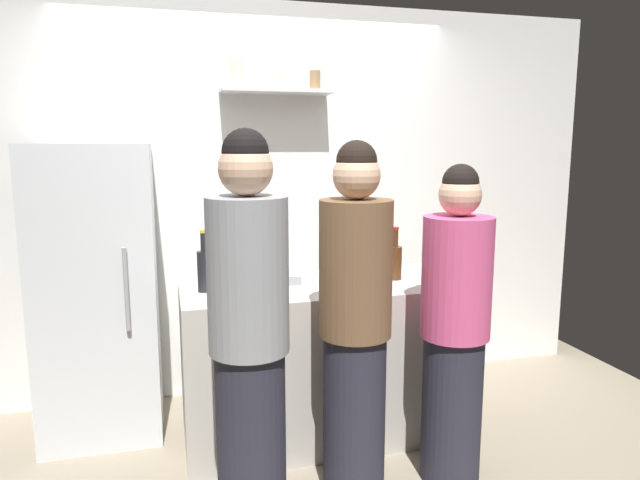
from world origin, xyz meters
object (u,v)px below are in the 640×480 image
utensil_holder (219,274)px  wine_bottle_green_glass (376,256)px  person_grey_hoodie (249,339)px  wine_bottle_pale_glass (252,274)px  person_brown_jacket (355,326)px  wine_bottle_amber_glass (395,261)px  baking_pan (268,278)px  refrigerator (98,291)px  wine_bottle_dark_glass (204,269)px  person_pink_top (455,330)px  water_bottle_plastic (361,272)px

utensil_holder → wine_bottle_green_glass: (0.92, -0.06, 0.07)m
wine_bottle_green_glass → person_grey_hoodie: person_grey_hoodie is taller
wine_bottle_pale_glass → person_brown_jacket: 0.62m
wine_bottle_amber_glass → person_grey_hoodie: 1.23m
baking_pan → wine_bottle_amber_glass: (0.73, -0.12, 0.09)m
refrigerator → baking_pan: bearing=-16.0°
person_brown_jacket → wine_bottle_amber_glass: bearing=158.8°
baking_pan → wine_bottle_green_glass: wine_bottle_green_glass is taller
wine_bottle_dark_glass → person_brown_jacket: 0.91m
utensil_holder → person_pink_top: size_ratio=0.14×
water_bottle_plastic → person_brown_jacket: size_ratio=0.14×
wine_bottle_pale_glass → water_bottle_plastic: size_ratio=1.37×
wine_bottle_pale_glass → water_bottle_plastic: bearing=-1.8°
utensil_holder → person_pink_top: (1.07, -0.76, -0.18)m
wine_bottle_dark_glass → water_bottle_plastic: size_ratio=1.38×
refrigerator → wine_bottle_green_glass: size_ratio=5.13×
utensil_holder → wine_bottle_amber_glass: 1.02m
person_pink_top → water_bottle_plastic: bearing=-140.4°
baking_pan → utensil_holder: 0.28m
wine_bottle_dark_glass → person_grey_hoodie: (0.13, -0.75, -0.15)m
wine_bottle_pale_glass → person_grey_hoodie: size_ratio=0.19×
wine_bottle_dark_glass → wine_bottle_pale_glass: wine_bottle_dark_glass is taller
wine_bottle_pale_glass → person_brown_jacket: size_ratio=0.19×
utensil_holder → wine_bottle_dark_glass: 0.18m
person_brown_jacket → refrigerator: bearing=-114.1°
wine_bottle_green_glass → person_brown_jacket: bearing=-117.7°
wine_bottle_amber_glass → wine_bottle_pale_glass: 0.89m
person_grey_hoodie → wine_bottle_amber_glass: bearing=-117.8°
refrigerator → baking_pan: (0.95, -0.27, 0.08)m
person_brown_jacket → person_pink_top: bearing=104.6°
baking_pan → wine_bottle_pale_glass: wine_bottle_pale_glass is taller
wine_bottle_dark_glass → wine_bottle_pale_glass: size_ratio=1.01×
wine_bottle_dark_glass → person_grey_hoodie: size_ratio=0.19×
person_brown_jacket → baking_pan: bearing=-143.9°
baking_pan → wine_bottle_green_glass: 0.65m
person_grey_hoodie → water_bottle_plastic: bearing=-117.8°
water_bottle_plastic → person_grey_hoodie: person_grey_hoodie is taller
water_bottle_plastic → person_pink_top: 0.58m
wine_bottle_pale_glass → person_grey_hoodie: person_grey_hoodie is taller
refrigerator → person_pink_top: refrigerator is taller
person_pink_top → person_grey_hoodie: bearing=-84.3°
utensil_holder → person_brown_jacket: person_brown_jacket is taller
wine_bottle_green_glass → refrigerator: bearing=168.9°
refrigerator → wine_bottle_amber_glass: bearing=-13.0°
refrigerator → person_pink_top: 2.02m
water_bottle_plastic → person_brown_jacket: (-0.17, -0.39, -0.16)m
wine_bottle_green_glass → water_bottle_plastic: (-0.20, -0.30, -0.02)m
refrigerator → wine_bottle_amber_glass: size_ratio=5.45×
person_grey_hoodie → person_brown_jacket: bearing=-140.6°
water_bottle_plastic → wine_bottle_pale_glass: bearing=178.2°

